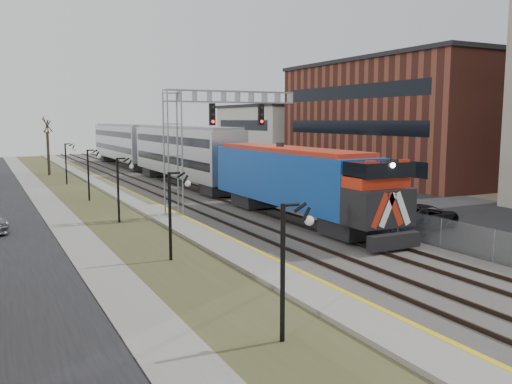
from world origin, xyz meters
TOP-DOWN VIEW (x-y plane):
  - sidewalk at (-7.00, 35.00)m, footprint 2.00×120.00m
  - grass_median at (-4.00, 35.00)m, footprint 4.00×120.00m
  - platform at (-1.00, 35.00)m, footprint 2.00×120.00m
  - ballast_bed at (4.00, 35.00)m, footprint 8.00×120.00m
  - parking_lot at (16.00, 35.00)m, footprint 16.00×120.00m
  - platform_edge at (-0.12, 35.00)m, footprint 0.24×120.00m
  - track_near at (2.00, 35.00)m, footprint 1.58×120.00m
  - track_far at (5.50, 35.00)m, footprint 1.58×120.00m
  - train at (5.50, 47.12)m, footprint 3.00×63.05m
  - signal_gantry at (1.22, 27.99)m, footprint 9.00×1.07m
  - lampposts at (-4.00, 18.29)m, footprint 0.14×62.14m
  - fence at (8.20, 35.00)m, footprint 0.04×120.00m
  - buildings_east at (30.00, 31.18)m, footprint 16.00×76.00m
  - car_lot_c at (11.02, 18.14)m, footprint 5.71×3.78m
  - car_lot_d at (12.31, 26.08)m, footprint 4.60×2.44m
  - car_lot_e at (11.54, 29.68)m, footprint 4.66×3.14m
  - car_lot_f at (13.16, 43.47)m, footprint 4.95×3.40m
  - car_lot_g at (11.33, 44.10)m, footprint 5.75×3.17m

SIDE VIEW (x-z plane):
  - parking_lot at x=16.00m, z-range 0.00..0.04m
  - grass_median at x=-4.00m, z-range 0.00..0.06m
  - sidewalk at x=-7.00m, z-range 0.00..0.08m
  - ballast_bed at x=4.00m, z-range 0.00..0.20m
  - platform at x=-1.00m, z-range 0.00..0.24m
  - platform_edge at x=-0.12m, z-range 0.24..0.25m
  - track_near at x=2.00m, z-range 0.20..0.35m
  - track_far at x=5.50m, z-range 0.20..0.35m
  - car_lot_d at x=12.31m, z-range 0.00..1.27m
  - car_lot_c at x=11.02m, z-range 0.00..1.46m
  - car_lot_e at x=11.54m, z-range 0.00..1.47m
  - car_lot_f at x=13.16m, z-range 0.00..1.54m
  - car_lot_g at x=11.33m, z-range 0.00..1.58m
  - fence at x=8.20m, z-range 0.00..1.60m
  - lampposts at x=-4.00m, z-range 0.00..4.00m
  - train at x=5.50m, z-range 0.22..5.55m
  - signal_gantry at x=1.22m, z-range 1.51..9.66m
  - buildings_east at x=30.00m, z-range -1.19..13.81m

